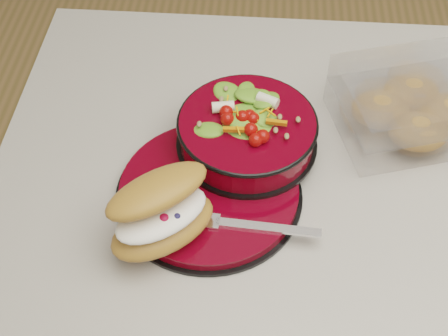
# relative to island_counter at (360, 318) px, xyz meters

# --- Properties ---
(island_counter) EXTENTS (1.24, 0.74, 0.90)m
(island_counter) POSITION_rel_island_counter_xyz_m (0.00, 0.00, 0.00)
(island_counter) COLOR white
(island_counter) RESTS_ON ground
(dinner_plate) EXTENTS (0.27, 0.27, 0.02)m
(dinner_plate) POSITION_rel_island_counter_xyz_m (-0.29, -0.05, 0.46)
(dinner_plate) COLOR black
(dinner_plate) RESTS_ON island_counter
(salad_bowl) EXTENTS (0.21, 0.21, 0.09)m
(salad_bowl) POSITION_rel_island_counter_xyz_m (-0.24, 0.03, 0.50)
(salad_bowl) COLOR black
(salad_bowl) RESTS_ON dinner_plate
(croissant) EXTENTS (0.17, 0.17, 0.09)m
(croissant) POSITION_rel_island_counter_xyz_m (-0.34, -0.13, 0.51)
(croissant) COLOR #C1783B
(croissant) RESTS_ON dinner_plate
(fork) EXTENTS (0.18, 0.03, 0.00)m
(fork) POSITION_rel_island_counter_xyz_m (-0.23, -0.12, 0.47)
(fork) COLOR silver
(fork) RESTS_ON dinner_plate
(pastry_box) EXTENTS (0.27, 0.23, 0.09)m
(pastry_box) POSITION_rel_island_counter_xyz_m (0.01, 0.11, 0.49)
(pastry_box) COLOR white
(pastry_box) RESTS_ON island_counter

